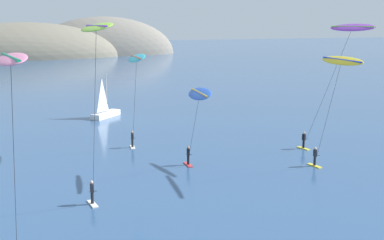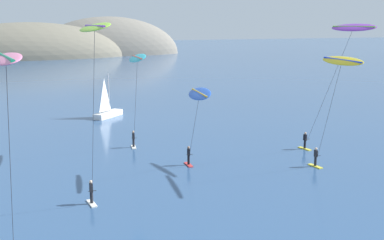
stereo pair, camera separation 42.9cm
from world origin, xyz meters
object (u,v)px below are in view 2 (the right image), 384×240
at_px(kitesurfer_pink, 7,87).
at_px(kitesurfer_blue, 198,100).
at_px(kitesurfer_yellow, 339,71).
at_px(kitesurfer_lime, 94,42).
at_px(kitesurfer_purple, 348,39).
at_px(kitesurfer_cyan, 137,66).
at_px(sailboat_near, 109,112).

distance_m(kitesurfer_pink, kitesurfer_blue, 20.15).
bearing_deg(kitesurfer_yellow, kitesurfer_pink, -155.42).
xyz_separation_m(kitesurfer_pink, kitesurfer_blue, (13.50, 14.56, -3.47)).
bearing_deg(kitesurfer_lime, kitesurfer_purple, 15.56).
distance_m(kitesurfer_lime, kitesurfer_cyan, 15.46).
xyz_separation_m(sailboat_near, kitesurfer_cyan, (-0.58, -19.53, 7.72)).
bearing_deg(kitesurfer_cyan, kitesurfer_lime, -112.12).
distance_m(kitesurfer_yellow, kitesurfer_purple, 5.64).
bearing_deg(kitesurfer_lime, kitesurfer_yellow, 7.45).
xyz_separation_m(kitesurfer_yellow, kitesurfer_purple, (3.53, 3.80, 2.22)).
bearing_deg(kitesurfer_pink, kitesurfer_purple, 28.26).
distance_m(kitesurfer_pink, kitesurfer_purple, 31.01).
bearing_deg(sailboat_near, kitesurfer_cyan, -91.69).
distance_m(kitesurfer_yellow, kitesurfer_cyan, 17.67).
height_order(kitesurfer_yellow, kitesurfer_cyan, kitesurfer_yellow).
distance_m(kitesurfer_blue, kitesurfer_lime, 11.80).
height_order(kitesurfer_yellow, kitesurfer_blue, kitesurfer_yellow).
distance_m(kitesurfer_pink, kitesurfer_lime, 9.72).
height_order(kitesurfer_blue, kitesurfer_lime, kitesurfer_lime).
height_order(kitesurfer_lime, kitesurfer_purple, kitesurfer_lime).
xyz_separation_m(kitesurfer_pink, kitesurfer_cyan, (10.43, 22.46, -1.43)).
distance_m(sailboat_near, kitesurfer_purple, 33.41).
xyz_separation_m(kitesurfer_blue, kitesurfer_purple, (13.81, 0.12, 4.52)).
height_order(kitesurfer_blue, kitesurfer_purple, kitesurfer_purple).
relative_size(kitesurfer_lime, kitesurfer_purple, 1.01).
xyz_separation_m(kitesurfer_cyan, kitesurfer_purple, (16.87, -7.78, 2.49)).
xyz_separation_m(sailboat_near, kitesurfer_lime, (-6.30, -33.61, 10.57)).
bearing_deg(kitesurfer_cyan, kitesurfer_yellow, -40.96).
distance_m(sailboat_near, kitesurfer_yellow, 34.57).
bearing_deg(kitesurfer_cyan, kitesurfer_pink, -114.91).
distance_m(sailboat_near, kitesurfer_blue, 28.13).
height_order(kitesurfer_pink, kitesurfer_yellow, kitesurfer_pink).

